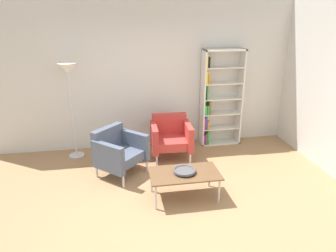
# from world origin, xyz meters

# --- Properties ---
(ground_plane) EXTENTS (8.32, 8.32, 0.00)m
(ground_plane) POSITION_xyz_m (0.00, 0.00, 0.00)
(ground_plane) COLOR #9E7751
(plaster_back_panel) EXTENTS (6.40, 0.12, 2.90)m
(plaster_back_panel) POSITION_xyz_m (0.00, 2.46, 1.45)
(plaster_back_panel) COLOR silver
(plaster_back_panel) RESTS_ON ground_plane
(bookshelf_tall) EXTENTS (0.80, 0.30, 1.90)m
(bookshelf_tall) POSITION_xyz_m (1.37, 2.25, 0.93)
(bookshelf_tall) COLOR silver
(bookshelf_tall) RESTS_ON ground_plane
(coffee_table_low) EXTENTS (1.00, 0.56, 0.40)m
(coffee_table_low) POSITION_xyz_m (0.26, 0.37, 0.37)
(coffee_table_low) COLOR brown
(coffee_table_low) RESTS_ON ground_plane
(decorative_bowl) EXTENTS (0.32, 0.32, 0.05)m
(decorative_bowl) POSITION_xyz_m (0.26, 0.37, 0.43)
(decorative_bowl) COLOR #4C4C51
(decorative_bowl) RESTS_ON coffee_table_low
(armchair_by_bookshelf) EXTENTS (0.95, 0.95, 0.78)m
(armchair_by_bookshelf) POSITION_xyz_m (-0.65, 1.26, 0.41)
(armchair_by_bookshelf) COLOR #4C566B
(armchair_by_bookshelf) RESTS_ON ground_plane
(armchair_corner_red) EXTENTS (0.75, 0.69, 0.78)m
(armchair_corner_red) POSITION_xyz_m (0.31, 1.73, 0.41)
(armchair_corner_red) COLOR #B73833
(armchair_corner_red) RESTS_ON ground_plane
(floor_lamp_torchiere) EXTENTS (0.32, 0.32, 1.74)m
(floor_lamp_torchiere) POSITION_xyz_m (-1.42, 2.08, 1.45)
(floor_lamp_torchiere) COLOR silver
(floor_lamp_torchiere) RESTS_ON ground_plane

